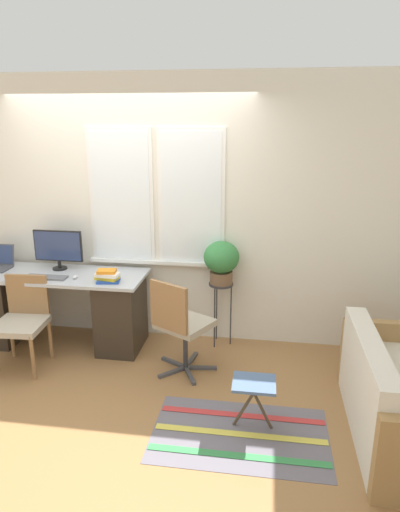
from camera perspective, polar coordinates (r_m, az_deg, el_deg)
ground_plane at (r=4.60m, az=-10.37°, el=-12.97°), size 14.00×14.00×0.00m
wall_back_with_window at (r=4.77m, az=-8.38°, el=5.60°), size 9.00×0.12×2.70m
desk at (r=4.94m, az=-17.13°, el=-6.09°), size 1.79×0.63×0.77m
monitor at (r=4.89m, az=-17.31°, el=0.99°), size 0.51×0.15×0.41m
keyboard at (r=4.71m, az=-18.66°, el=-2.53°), size 0.41×0.12×0.02m
mouse at (r=4.61m, az=-15.34°, el=-2.54°), size 0.04×0.07×0.04m
book_stack at (r=4.43m, az=-11.49°, el=-2.49°), size 0.25×0.18×0.12m
desk_chair_wooden at (r=4.61m, az=-21.36°, el=-7.36°), size 0.47×0.48×0.85m
office_chair_swivel at (r=4.15m, az=-2.48°, el=-8.41°), size 0.58×0.60×0.92m
plant_stand at (r=4.65m, az=2.64°, el=-4.46°), size 0.25×0.25×0.67m
potted_plant at (r=4.54m, az=2.69°, el=-0.49°), size 0.35×0.35×0.43m
floor_rug_striped at (r=3.66m, az=5.01°, el=-21.34°), size 1.31×0.80×0.01m
folding_stool at (r=3.56m, az=6.76°, el=-16.00°), size 0.32×0.27×0.40m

